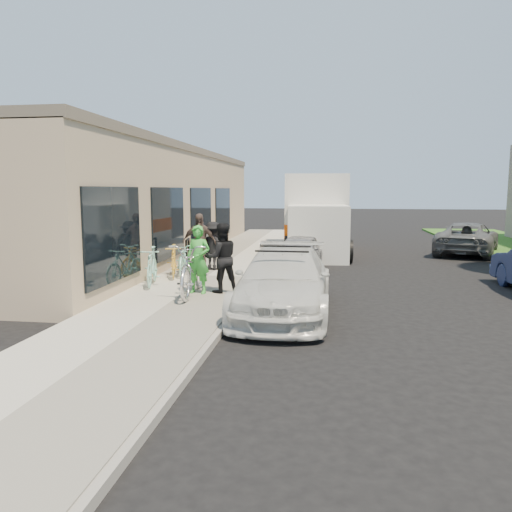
{
  "coord_description": "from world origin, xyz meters",
  "views": [
    {
      "loc": [
        1.49,
        -10.97,
        2.63
      ],
      "look_at": [
        -0.25,
        0.77,
        1.05
      ],
      "focal_mm": 35.0,
      "sensor_mm": 36.0,
      "label": 1
    }
  ],
  "objects": [
    {
      "name": "tandem_bike",
      "position": [
        -1.69,
        0.35,
        0.78
      ],
      "size": [
        1.0,
        2.43,
        1.25
      ],
      "primitive_type": "imported",
      "rotation": [
        0.0,
        0.0,
        0.07
      ],
      "color": "silver",
      "rests_on": "sidewalk"
    },
    {
      "name": "sedan_white",
      "position": [
        0.55,
        -0.57,
        0.69
      ],
      "size": [
        1.93,
        4.73,
        1.41
      ],
      "rotation": [
        0.0,
        0.0,
        0.0
      ],
      "color": "silver",
      "rests_on": "ground"
    },
    {
      "name": "moving_truck",
      "position": [
        0.87,
        10.16,
        1.44
      ],
      "size": [
        2.91,
        6.76,
        3.25
      ],
      "rotation": [
        0.0,
        0.0,
        0.07
      ],
      "color": "silver",
      "rests_on": "ground"
    },
    {
      "name": "man_standing",
      "position": [
        -1.09,
        0.72,
        1.0
      ],
      "size": [
        1.02,
        0.93,
        1.69
      ],
      "primitive_type": "imported",
      "rotation": [
        0.0,
        0.0,
        3.59
      ],
      "color": "black",
      "rests_on": "sidewalk"
    },
    {
      "name": "bystander_a",
      "position": [
        -2.09,
        4.05,
        0.9
      ],
      "size": [
        1.1,
        0.84,
        1.5
      ],
      "primitive_type": "imported",
      "rotation": [
        0.0,
        0.0,
        2.82
      ],
      "color": "black",
      "rests_on": "sidewalk"
    },
    {
      "name": "sedan_silver",
      "position": [
        0.51,
        5.52,
        0.57
      ],
      "size": [
        1.64,
        3.46,
        1.15
      ],
      "primitive_type": "imported",
      "rotation": [
        0.0,
        0.0,
        -0.09
      ],
      "color": "#A0A1A5",
      "rests_on": "ground"
    },
    {
      "name": "sidewalk",
      "position": [
        -2.0,
        3.0,
        0.07
      ],
      "size": [
        3.0,
        34.0,
        0.15
      ],
      "primitive_type": "cube",
      "color": "#AEAA9C",
      "rests_on": "ground"
    },
    {
      "name": "cruiser_bike_b",
      "position": [
        -2.75,
        3.11,
        0.61
      ],
      "size": [
        0.92,
        1.83,
        0.92
      ],
      "primitive_type": "imported",
      "rotation": [
        0.0,
        0.0,
        0.19
      ],
      "color": "#99E5D0",
      "rests_on": "sidewalk"
    },
    {
      "name": "cruiser_bike_a",
      "position": [
        -3.09,
        1.36,
        0.65
      ],
      "size": [
        0.81,
        1.72,
        1.0
      ],
      "primitive_type": "imported",
      "rotation": [
        0.0,
        0.0,
        0.22
      ],
      "color": "#99E5D0",
      "rests_on": "sidewalk"
    },
    {
      "name": "storefront",
      "position": [
        -5.24,
        7.99,
        2.12
      ],
      "size": [
        3.6,
        20.0,
        4.22
      ],
      "color": "tan",
      "rests_on": "ground"
    },
    {
      "name": "curb",
      "position": [
        -0.45,
        3.0,
        0.07
      ],
      "size": [
        0.12,
        34.0,
        0.13
      ],
      "primitive_type": "cube",
      "color": "gray",
      "rests_on": "ground"
    },
    {
      "name": "bystander_b",
      "position": [
        -2.46,
        3.81,
        1.03
      ],
      "size": [
        1.07,
        0.53,
        1.76
      ],
      "primitive_type": "imported",
      "rotation": [
        0.0,
        0.0,
        0.1
      ],
      "color": "brown",
      "rests_on": "sidewalk"
    },
    {
      "name": "woman_rider",
      "position": [
        -1.62,
        0.53,
        0.97
      ],
      "size": [
        0.65,
        0.48,
        1.64
      ],
      "primitive_type": "imported",
      "rotation": [
        0.0,
        0.0,
        -0.16
      ],
      "color": "green",
      "rests_on": "sidewalk"
    },
    {
      "name": "bike_rack",
      "position": [
        -2.86,
        3.9,
        0.74
      ],
      "size": [
        0.17,
        0.69,
        0.98
      ],
      "rotation": [
        0.0,
        0.0,
        0.17
      ],
      "color": "black",
      "rests_on": "sidewalk"
    },
    {
      "name": "far_car_gray",
      "position": [
        7.1,
        10.47,
        0.65
      ],
      "size": [
        3.63,
        5.14,
        1.3
      ],
      "primitive_type": "imported",
      "rotation": [
        0.0,
        0.0,
        2.79
      ],
      "color": "#535558",
      "rests_on": "ground"
    },
    {
      "name": "cruiser_bike_c",
      "position": [
        -2.91,
        2.65,
        0.61
      ],
      "size": [
        0.83,
        1.59,
        0.92
      ],
      "primitive_type": "imported",
      "rotation": [
        0.0,
        0.0,
        0.27
      ],
      "color": "gold",
      "rests_on": "sidewalk"
    },
    {
      "name": "ground",
      "position": [
        0.0,
        0.0,
        0.0
      ],
      "size": [
        120.0,
        120.0,
        0.0
      ],
      "primitive_type": "plane",
      "color": "black",
      "rests_on": "ground"
    },
    {
      "name": "sandwich_board",
      "position": [
        -3.05,
        8.69,
        0.65
      ],
      "size": [
        0.73,
        0.73,
        0.97
      ],
      "rotation": [
        0.0,
        0.0,
        0.27
      ],
      "color": "black",
      "rests_on": "sidewalk"
    }
  ]
}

